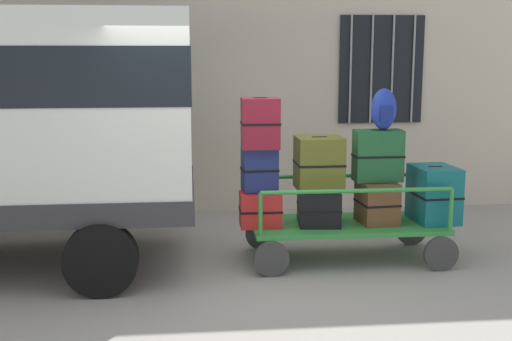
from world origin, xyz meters
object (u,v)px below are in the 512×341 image
at_px(suitcase_left_bottom, 260,209).
at_px(suitcase_left_middle, 260,169).
at_px(suitcase_left_top, 260,123).
at_px(suitcase_midright_bottom, 434,194).
at_px(suitcase_center_middle, 378,155).
at_px(backpack, 384,109).
at_px(suitcase_midleft_bottom, 319,207).
at_px(suitcase_midleft_middle, 319,163).
at_px(luggage_cart, 347,230).
at_px(suitcase_center_bottom, 377,202).

bearing_deg(suitcase_left_bottom, suitcase_left_middle, 90.00).
height_order(suitcase_left_middle, suitcase_left_top, suitcase_left_top).
relative_size(suitcase_left_top, suitcase_midright_bottom, 0.87).
bearing_deg(suitcase_center_middle, backpack, -49.69).
xyz_separation_m(suitcase_left_bottom, suitcase_midleft_bottom, (0.64, 0.04, 0.00)).
xyz_separation_m(suitcase_left_middle, backpack, (1.32, -0.08, 0.64)).
bearing_deg(backpack, suitcase_left_middle, 176.41).
distance_m(suitcase_left_top, suitcase_midright_bottom, 2.09).
xyz_separation_m(suitcase_midleft_bottom, suitcase_midleft_middle, (0.00, 0.03, 0.48)).
bearing_deg(suitcase_left_middle, suitcase_left_top, -90.00).
bearing_deg(suitcase_midleft_middle, suitcase_left_top, -175.45).
xyz_separation_m(suitcase_left_bottom, suitcase_midleft_middle, (0.64, 0.06, 0.48)).
xyz_separation_m(luggage_cart, suitcase_left_middle, (-0.96, 0.04, 0.68)).
height_order(suitcase_left_middle, suitcase_midleft_bottom, suitcase_left_middle).
relative_size(suitcase_midleft_bottom, backpack, 1.26).
relative_size(suitcase_left_bottom, suitcase_midleft_bottom, 0.80).
relative_size(suitcase_left_middle, suitcase_left_top, 0.89).
bearing_deg(luggage_cart, suitcase_center_middle, -0.23).
distance_m(suitcase_left_bottom, suitcase_center_middle, 1.40).
bearing_deg(suitcase_left_top, luggage_cart, 1.73).
distance_m(suitcase_midleft_middle, backpack, 0.89).
relative_size(suitcase_left_middle, backpack, 1.07).
height_order(suitcase_midleft_bottom, backpack, backpack).
height_order(luggage_cart, suitcase_left_top, suitcase_left_top).
relative_size(suitcase_midleft_middle, suitcase_center_bottom, 1.19).
height_order(suitcase_midleft_bottom, suitcase_center_bottom, suitcase_center_bottom).
bearing_deg(suitcase_center_bottom, suitcase_left_bottom, -179.42).
relative_size(suitcase_center_bottom, backpack, 1.09).
xyz_separation_m(suitcase_midleft_middle, backpack, (0.68, -0.07, 0.58)).
height_order(suitcase_midleft_bottom, suitcase_midright_bottom, suitcase_midright_bottom).
distance_m(suitcase_left_top, suitcase_midleft_middle, 0.78).
relative_size(luggage_cart, suitcase_left_middle, 4.57).
bearing_deg(luggage_cart, suitcase_left_middle, 177.69).
height_order(luggage_cart, suitcase_midright_bottom, suitcase_midright_bottom).
height_order(suitcase_left_top, suitcase_midright_bottom, suitcase_left_top).
distance_m(luggage_cart, suitcase_midright_bottom, 1.04).
relative_size(suitcase_midleft_bottom, suitcase_midright_bottom, 0.90).
height_order(suitcase_midleft_middle, suitcase_center_bottom, suitcase_midleft_middle).
relative_size(luggage_cart, suitcase_center_middle, 3.83).
bearing_deg(luggage_cart, suitcase_center_bottom, -4.78).
distance_m(suitcase_midleft_bottom, suitcase_center_bottom, 0.64).
relative_size(suitcase_left_bottom, suitcase_midleft_middle, 0.78).
xyz_separation_m(suitcase_midleft_bottom, backpack, (0.68, -0.04, 1.06)).
relative_size(suitcase_midleft_bottom, suitcase_center_bottom, 1.16).
distance_m(suitcase_left_bottom, backpack, 1.69).
xyz_separation_m(suitcase_center_middle, backpack, (0.04, -0.04, 0.50)).
height_order(luggage_cart, suitcase_center_middle, suitcase_center_middle).
bearing_deg(backpack, suitcase_midleft_bottom, 176.59).
height_order(suitcase_left_middle, backpack, backpack).
relative_size(luggage_cart, suitcase_midleft_middle, 3.76).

